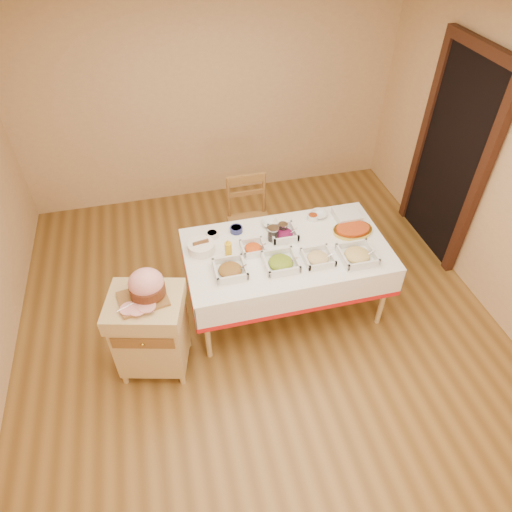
# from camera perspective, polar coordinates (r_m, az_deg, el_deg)

# --- Properties ---
(room_shell) EXTENTS (5.00, 5.00, 5.00)m
(room_shell) POSITION_cam_1_polar(r_m,az_deg,el_deg) (3.45, 0.95, 3.72)
(room_shell) COLOR brown
(room_shell) RESTS_ON ground
(doorway) EXTENTS (0.09, 1.10, 2.20)m
(doorway) POSITION_cam_1_polar(r_m,az_deg,el_deg) (5.12, 23.28, 11.55)
(doorway) COLOR black
(doorway) RESTS_ON ground
(dining_table) EXTENTS (1.82, 1.02, 0.76)m
(dining_table) POSITION_cam_1_polar(r_m,az_deg,el_deg) (4.19, 3.79, -0.72)
(dining_table) COLOR tan
(dining_table) RESTS_ON ground
(butcher_cart) EXTENTS (0.69, 0.62, 0.83)m
(butcher_cart) POSITION_cam_1_polar(r_m,az_deg,el_deg) (3.90, -13.04, -8.93)
(butcher_cart) COLOR tan
(butcher_cart) RESTS_ON ground
(dining_chair) EXTENTS (0.44, 0.42, 0.98)m
(dining_chair) POSITION_cam_1_polar(r_m,az_deg,el_deg) (4.80, -0.80, 4.38)
(dining_chair) COLOR brown
(dining_chair) RESTS_ON ground
(ham_on_board) EXTENTS (0.39, 0.37, 0.26)m
(ham_on_board) POSITION_cam_1_polar(r_m,az_deg,el_deg) (3.58, -13.60, -3.72)
(ham_on_board) COLOR brown
(ham_on_board) RESTS_ON butcher_cart
(serving_dish_a) EXTENTS (0.27, 0.27, 0.12)m
(serving_dish_a) POSITION_cam_1_polar(r_m,az_deg,el_deg) (3.82, -3.24, -1.72)
(serving_dish_a) COLOR silver
(serving_dish_a) RESTS_ON dining_table
(serving_dish_b) EXTENTS (0.28, 0.28, 0.11)m
(serving_dish_b) POSITION_cam_1_polar(r_m,az_deg,el_deg) (3.89, 3.11, -0.80)
(serving_dish_b) COLOR silver
(serving_dish_b) RESTS_ON dining_table
(serving_dish_c) EXTENTS (0.25, 0.25, 0.10)m
(serving_dish_c) POSITION_cam_1_polar(r_m,az_deg,el_deg) (3.97, 7.76, -0.22)
(serving_dish_c) COLOR silver
(serving_dish_c) RESTS_ON dining_table
(serving_dish_d) EXTENTS (0.30, 0.30, 0.11)m
(serving_dish_d) POSITION_cam_1_polar(r_m,az_deg,el_deg) (4.05, 12.55, 0.13)
(serving_dish_d) COLOR silver
(serving_dish_d) RESTS_ON dining_table
(serving_dish_e) EXTENTS (0.22, 0.21, 0.10)m
(serving_dish_e) POSITION_cam_1_polar(r_m,az_deg,el_deg) (4.03, -0.36, 1.01)
(serving_dish_e) COLOR silver
(serving_dish_e) RESTS_ON dining_table
(serving_dish_f) EXTENTS (0.25, 0.24, 0.12)m
(serving_dish_f) POSITION_cam_1_polar(r_m,az_deg,el_deg) (4.19, 3.40, 2.84)
(serving_dish_f) COLOR silver
(serving_dish_f) RESTS_ON dining_table
(small_bowl_left) EXTENTS (0.11, 0.11, 0.05)m
(small_bowl_left) POSITION_cam_1_polar(r_m,az_deg,el_deg) (4.20, -5.51, 2.70)
(small_bowl_left) COLOR silver
(small_bowl_left) RESTS_ON dining_table
(small_bowl_mid) EXTENTS (0.12, 0.12, 0.05)m
(small_bowl_mid) POSITION_cam_1_polar(r_m,az_deg,el_deg) (4.24, -2.48, 3.37)
(small_bowl_mid) COLOR navy
(small_bowl_mid) RESTS_ON dining_table
(small_bowl_right) EXTENTS (0.11, 0.11, 0.05)m
(small_bowl_right) POSITION_cam_1_polar(r_m,az_deg,el_deg) (4.42, 7.11, 4.88)
(small_bowl_right) COLOR silver
(small_bowl_right) RESTS_ON dining_table
(bowl_white_imported) EXTENTS (0.17, 0.17, 0.04)m
(bowl_white_imported) POSITION_cam_1_polar(r_m,az_deg,el_deg) (4.33, 1.72, 4.09)
(bowl_white_imported) COLOR silver
(bowl_white_imported) RESTS_ON dining_table
(bowl_small_imported) EXTENTS (0.16, 0.16, 0.05)m
(bowl_small_imported) POSITION_cam_1_polar(r_m,az_deg,el_deg) (4.47, 7.89, 5.18)
(bowl_small_imported) COLOR silver
(bowl_small_imported) RESTS_ON dining_table
(preserve_jar_left) EXTENTS (0.11, 0.11, 0.14)m
(preserve_jar_left) POSITION_cam_1_polar(r_m,az_deg,el_deg) (4.14, 2.16, 2.74)
(preserve_jar_left) COLOR silver
(preserve_jar_left) RESTS_ON dining_table
(preserve_jar_right) EXTENTS (0.09, 0.09, 0.11)m
(preserve_jar_right) POSITION_cam_1_polar(r_m,az_deg,el_deg) (4.21, 3.37, 3.37)
(preserve_jar_right) COLOR silver
(preserve_jar_right) RESTS_ON dining_table
(mustard_bottle) EXTENTS (0.06, 0.06, 0.19)m
(mustard_bottle) POSITION_cam_1_polar(r_m,az_deg,el_deg) (3.94, -3.49, 0.84)
(mustard_bottle) COLOR yellow
(mustard_bottle) RESTS_ON dining_table
(bread_basket) EXTENTS (0.24, 0.24, 0.11)m
(bread_basket) POSITION_cam_1_polar(r_m,az_deg,el_deg) (4.05, -6.86, 1.11)
(bread_basket) COLOR white
(bread_basket) RESTS_ON dining_table
(plate_stack) EXTENTS (0.23, 0.23, 0.07)m
(plate_stack) POSITION_cam_1_polar(r_m,az_deg,el_deg) (4.48, 11.29, 4.99)
(plate_stack) COLOR silver
(plate_stack) RESTS_ON dining_table
(brass_platter) EXTENTS (0.37, 0.27, 0.05)m
(brass_platter) POSITION_cam_1_polar(r_m,az_deg,el_deg) (4.34, 11.98, 3.22)
(brass_platter) COLOR gold
(brass_platter) RESTS_ON dining_table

